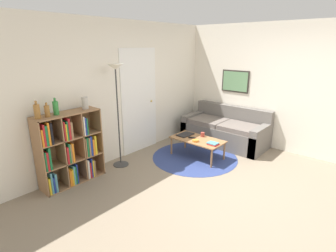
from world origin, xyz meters
TOP-DOWN VIEW (x-y plane):
  - ground_plane at (0.00, 0.00)m, footprint 14.00×14.00m
  - wall_back at (0.01, 2.56)m, footprint 7.41×0.11m
  - wall_right at (2.23, 1.27)m, footprint 0.08×5.54m
  - rug at (0.68, 1.40)m, footprint 1.68×1.68m
  - bookshelf at (-1.44, 2.35)m, footprint 1.01×0.34m
  - floor_lamp at (-0.50, 2.25)m, footprint 0.28×0.28m
  - couch at (1.82, 1.35)m, footprint 0.86×1.84m
  - coffee_table at (0.74, 1.38)m, footprint 0.54×1.03m
  - laptop at (0.77, 1.71)m, footprint 0.35×0.24m
  - bowl at (0.59, 1.33)m, footprint 0.12×0.12m
  - book_stack_on_table at (0.67, 0.99)m, footprint 0.16×0.20m
  - cup at (0.92, 1.38)m, footprint 0.08×0.08m
  - remote at (0.70, 1.49)m, footprint 0.08×0.15m
  - bottle_left at (-1.83, 2.34)m, footprint 0.08×0.08m
  - bottle_middle at (-1.69, 2.33)m, footprint 0.07×0.07m
  - bottle_right at (-1.56, 2.35)m, footprint 0.08×0.08m
  - vase_on_shelf at (-1.07, 2.35)m, footprint 0.10×0.10m

SIDE VIEW (x-z plane):
  - ground_plane at x=0.00m, z-range 0.00..0.00m
  - rug at x=0.68m, z-range 0.00..0.01m
  - couch at x=1.82m, z-range -0.12..0.69m
  - coffee_table at x=0.74m, z-range 0.15..0.53m
  - laptop at x=0.77m, z-range 0.38..0.40m
  - remote at x=0.70m, z-range 0.38..0.40m
  - book_stack_on_table at x=0.67m, z-range 0.38..0.42m
  - bowl at x=0.59m, z-range 0.38..0.42m
  - cup at x=0.92m, z-range 0.38..0.47m
  - bookshelf at x=-1.44m, z-range -0.01..1.15m
  - bottle_middle at x=-1.69m, z-range 1.15..1.36m
  - vase_on_shelf at x=-1.07m, z-range 1.17..1.36m
  - bottle_right at x=-1.56m, z-range 1.14..1.40m
  - bottle_left at x=-1.83m, z-range 1.14..1.40m
  - wall_back at x=0.01m, z-range -0.01..2.59m
  - wall_right at x=2.23m, z-range 0.00..2.60m
  - floor_lamp at x=-0.50m, z-range 0.57..2.42m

